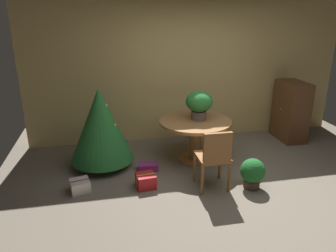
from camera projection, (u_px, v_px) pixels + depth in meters
ground_plane at (228, 192)px, 4.45m from camera, size 6.60×6.60×0.00m
back_wall_panel at (189, 71)px, 6.04m from camera, size 6.00×0.10×2.60m
round_dining_table at (195, 131)px, 5.24m from camera, size 1.17×1.17×0.71m
flower_vase at (199, 103)px, 5.14m from camera, size 0.44×0.44×0.46m
wooden_chair_near at (214, 156)px, 4.38m from camera, size 0.43×0.43×0.89m
holiday_tree at (101, 125)px, 5.00m from camera, size 1.00×1.00×1.28m
gift_box_cream at (80, 186)px, 4.45m from camera, size 0.30×0.30×0.17m
gift_box_red at (146, 181)px, 4.56m from camera, size 0.28×0.28×0.20m
gift_box_purple at (148, 167)px, 5.07m from camera, size 0.33×0.22×0.11m
wooden_cabinet at (291, 111)px, 6.15m from camera, size 0.44×0.71×1.13m
potted_plant at (253, 172)px, 4.50m from camera, size 0.35×0.35×0.44m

